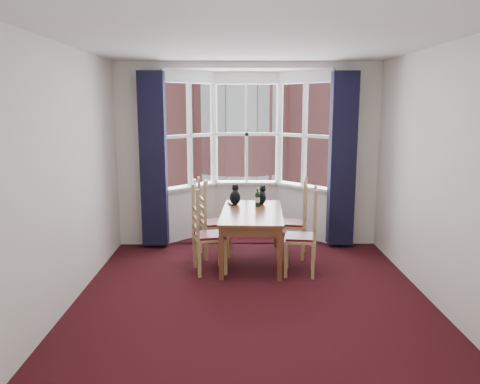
{
  "coord_description": "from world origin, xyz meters",
  "views": [
    {
      "loc": [
        -0.19,
        -4.91,
        2.17
      ],
      "look_at": [
        -0.13,
        1.05,
        1.05
      ],
      "focal_mm": 35.0,
      "sensor_mm": 36.0,
      "label": 1
    }
  ],
  "objects_px": {
    "cat_right": "(261,197)",
    "candle_tall": "(194,182)",
    "candle_short": "(206,182)",
    "wine_bottle": "(257,198)",
    "chair_left_near": "(203,237)",
    "dining_table": "(252,217)",
    "chair_left_far": "(208,225)",
    "cat_left": "(235,196)",
    "chair_right_far": "(298,224)",
    "chair_right_near": "(307,239)"
  },
  "relations": [
    {
      "from": "chair_left_near",
      "to": "cat_left",
      "type": "xyz_separation_m",
      "value": [
        0.42,
        0.89,
        0.37
      ]
    },
    {
      "from": "wine_bottle",
      "to": "candle_tall",
      "type": "height_order",
      "value": "wine_bottle"
    },
    {
      "from": "chair_right_far",
      "to": "wine_bottle",
      "type": "bearing_deg",
      "value": 173.34
    },
    {
      "from": "dining_table",
      "to": "candle_short",
      "type": "relative_size",
      "value": 18.01
    },
    {
      "from": "chair_left_far",
      "to": "candle_short",
      "type": "distance_m",
      "value": 1.13
    },
    {
      "from": "cat_left",
      "to": "wine_bottle",
      "type": "xyz_separation_m",
      "value": [
        0.32,
        -0.18,
        0.0
      ]
    },
    {
      "from": "candle_short",
      "to": "chair_right_near",
      "type": "bearing_deg",
      "value": -51.55
    },
    {
      "from": "chair_left_far",
      "to": "cat_right",
      "type": "bearing_deg",
      "value": 17.84
    },
    {
      "from": "chair_left_far",
      "to": "candle_tall",
      "type": "bearing_deg",
      "value": 105.68
    },
    {
      "from": "wine_bottle",
      "to": "candle_short",
      "type": "xyz_separation_m",
      "value": [
        -0.79,
        0.97,
        0.07
      ]
    },
    {
      "from": "chair_right_near",
      "to": "cat_left",
      "type": "distance_m",
      "value": 1.39
    },
    {
      "from": "wine_bottle",
      "to": "candle_tall",
      "type": "xyz_separation_m",
      "value": [
        -0.99,
        0.94,
        0.08
      ]
    },
    {
      "from": "chair_left_near",
      "to": "cat_right",
      "type": "relative_size",
      "value": 3.22
    },
    {
      "from": "chair_right_far",
      "to": "candle_tall",
      "type": "height_order",
      "value": "candle_tall"
    },
    {
      "from": "chair_left_near",
      "to": "chair_right_far",
      "type": "relative_size",
      "value": 1.0
    },
    {
      "from": "cat_left",
      "to": "cat_right",
      "type": "distance_m",
      "value": 0.39
    },
    {
      "from": "wine_bottle",
      "to": "candle_short",
      "type": "height_order",
      "value": "wine_bottle"
    },
    {
      "from": "chair_left_near",
      "to": "chair_right_near",
      "type": "xyz_separation_m",
      "value": [
        1.35,
        -0.08,
        0.0
      ]
    },
    {
      "from": "chair_left_near",
      "to": "candle_short",
      "type": "relative_size",
      "value": 10.46
    },
    {
      "from": "chair_left_near",
      "to": "chair_left_far",
      "type": "relative_size",
      "value": 1.0
    },
    {
      "from": "wine_bottle",
      "to": "cat_left",
      "type": "bearing_deg",
      "value": 151.48
    },
    {
      "from": "chair_left_far",
      "to": "chair_right_near",
      "type": "height_order",
      "value": "same"
    },
    {
      "from": "chair_right_near",
      "to": "candle_tall",
      "type": "bearing_deg",
      "value": 132.61
    },
    {
      "from": "cat_right",
      "to": "candle_tall",
      "type": "relative_size",
      "value": 2.78
    },
    {
      "from": "dining_table",
      "to": "chair_left_far",
      "type": "height_order",
      "value": "chair_left_far"
    },
    {
      "from": "dining_table",
      "to": "chair_left_near",
      "type": "bearing_deg",
      "value": -147.47
    },
    {
      "from": "chair_left_far",
      "to": "candle_tall",
      "type": "distance_m",
      "value": 1.13
    },
    {
      "from": "cat_right",
      "to": "candle_short",
      "type": "relative_size",
      "value": 3.25
    },
    {
      "from": "chair_right_near",
      "to": "cat_right",
      "type": "distance_m",
      "value": 1.17
    },
    {
      "from": "chair_left_far",
      "to": "chair_right_near",
      "type": "distance_m",
      "value": 1.5
    },
    {
      "from": "dining_table",
      "to": "chair_left_far",
      "type": "relative_size",
      "value": 1.72
    },
    {
      "from": "dining_table",
      "to": "chair_right_far",
      "type": "relative_size",
      "value": 1.72
    },
    {
      "from": "candle_short",
      "to": "chair_right_far",
      "type": "bearing_deg",
      "value": -36.98
    },
    {
      "from": "chair_right_far",
      "to": "cat_left",
      "type": "relative_size",
      "value": 2.96
    },
    {
      "from": "cat_left",
      "to": "candle_short",
      "type": "height_order",
      "value": "cat_left"
    },
    {
      "from": "cat_left",
      "to": "chair_left_far",
      "type": "bearing_deg",
      "value": -148.42
    },
    {
      "from": "chair_right_far",
      "to": "candle_short",
      "type": "height_order",
      "value": "candle_short"
    },
    {
      "from": "chair_left_near",
      "to": "candle_short",
      "type": "xyz_separation_m",
      "value": [
        -0.05,
        1.69,
        0.44
      ]
    },
    {
      "from": "cat_right",
      "to": "candle_short",
      "type": "xyz_separation_m",
      "value": [
        -0.86,
        0.78,
        0.09
      ]
    },
    {
      "from": "chair_right_far",
      "to": "candle_short",
      "type": "relative_size",
      "value": 10.46
    },
    {
      "from": "candle_tall",
      "to": "candle_short",
      "type": "relative_size",
      "value": 1.17
    },
    {
      "from": "chair_left_near",
      "to": "candle_tall",
      "type": "height_order",
      "value": "candle_tall"
    },
    {
      "from": "chair_right_far",
      "to": "chair_right_near",
      "type": "bearing_deg",
      "value": -88.39
    },
    {
      "from": "chair_left_near",
      "to": "cat_left",
      "type": "distance_m",
      "value": 1.05
    },
    {
      "from": "chair_right_far",
      "to": "cat_right",
      "type": "height_order",
      "value": "cat_right"
    },
    {
      "from": "chair_left_near",
      "to": "dining_table",
      "type": "bearing_deg",
      "value": 32.53
    },
    {
      "from": "cat_left",
      "to": "chair_left_near",
      "type": "bearing_deg",
      "value": -115.28
    },
    {
      "from": "chair_right_far",
      "to": "candle_tall",
      "type": "relative_size",
      "value": 8.95
    },
    {
      "from": "dining_table",
      "to": "cat_left",
      "type": "height_order",
      "value": "cat_left"
    },
    {
      "from": "cat_left",
      "to": "chair_right_far",
      "type": "bearing_deg",
      "value": -15.0
    }
  ]
}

